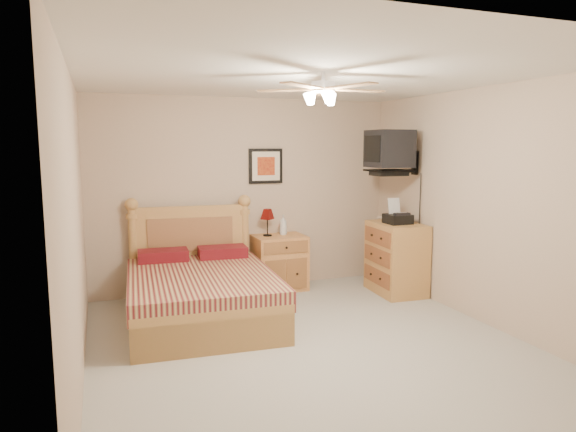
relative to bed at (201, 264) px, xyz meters
The scene contains 17 objects.
floor 1.53m from the bed, 53.67° to the right, with size 4.50×4.50×0.00m, color #A19D91.
ceiling 2.33m from the bed, 53.67° to the right, with size 4.00×4.50×0.04m, color white.
wall_back 1.53m from the bed, 53.92° to the left, with size 4.00×0.04×2.50m, color tan.
wall_front 3.52m from the bed, 76.27° to the right, with size 4.00×0.04×2.50m, color tan.
wall_left 1.74m from the bed, 136.41° to the right, with size 0.04×4.50×2.50m, color tan.
wall_right 3.10m from the bed, 21.64° to the right, with size 0.04×4.50×2.50m, color tan.
bed is the anchor object (origin of this frame).
nightstand 1.52m from the bed, 36.36° to the left, with size 0.66×0.50×0.72m, color #B26C36.
table_lamp 1.43m from the bed, 41.29° to the left, with size 0.19×0.19×0.35m, color #5A0A07, non-canonical shape.
lotion_bottle 1.60m from the bed, 36.32° to the left, with size 0.10×0.10×0.26m, color silver.
framed_picture 1.84m from the bed, 45.43° to the left, with size 0.46×0.04×0.46m, color black.
dresser 2.57m from the bed, ahead, with size 0.54×0.77×0.91m, color #B67E47.
fax_machine 2.58m from the bed, ahead, with size 0.30×0.32×0.32m, color black, non-canonical shape.
magazine_lower 2.63m from the bed, 11.32° to the left, with size 0.21×0.28×0.03m, color beige.
magazine_upper 2.65m from the bed, 11.55° to the left, with size 0.20×0.28×0.02m, color gray.
wall_tv 2.84m from the bed, ahead, with size 0.56×0.46×0.58m, color black, non-canonical shape.
ceiling_fan 2.32m from the bed, 58.04° to the right, with size 1.14×1.14×0.28m, color white, non-canonical shape.
Camera 1 is at (-1.81, -4.24, 1.89)m, focal length 32.00 mm.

